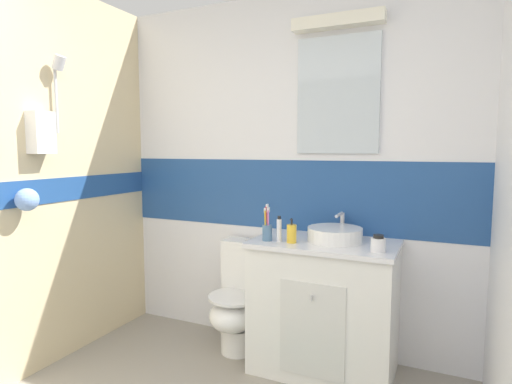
{
  "coord_description": "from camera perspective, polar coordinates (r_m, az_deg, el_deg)",
  "views": [
    {
      "loc": [
        1.05,
        -0.4,
        1.43
      ],
      "look_at": [
        0.05,
        1.78,
        1.18
      ],
      "focal_mm": 29.31,
      "sensor_mm": 36.0,
      "label": 1
    }
  ],
  "objects": [
    {
      "name": "wall_back_tiled",
      "position": [
        3.04,
        4.57,
        2.73
      ],
      "size": [
        3.2,
        0.2,
        2.5
      ],
      "color": "white",
      "rests_on": "ground_plane"
    },
    {
      "name": "wall_left_shower_alcove",
      "position": [
        2.89,
        -31.57,
        1.48
      ],
      "size": [
        0.25,
        3.48,
        2.5
      ],
      "color": "beige",
      "rests_on": "ground_plane"
    },
    {
      "name": "vanity_cabinet",
      "position": [
        2.81,
        9.27,
        -15.1
      ],
      "size": [
        0.9,
        0.55,
        0.85
      ],
      "color": "white",
      "rests_on": "ground_plane"
    },
    {
      "name": "sink_basin",
      "position": [
        2.69,
        10.72,
        -5.61
      ],
      "size": [
        0.34,
        0.39,
        0.16
      ],
      "color": "white",
      "rests_on": "vanity_cabinet"
    },
    {
      "name": "toilet",
      "position": [
        3.06,
        -2.21,
        -14.54
      ],
      "size": [
        0.37,
        0.5,
        0.78
      ],
      "color": "white",
      "rests_on": "ground_plane"
    },
    {
      "name": "toothbrush_cup",
      "position": [
        2.66,
        1.54,
        -5.29
      ],
      "size": [
        0.06,
        0.06,
        0.23
      ],
      "color": "#4C7299",
      "rests_on": "vanity_cabinet"
    },
    {
      "name": "soap_dispenser",
      "position": [
        2.61,
        4.88,
        -5.66
      ],
      "size": [
        0.06,
        0.06,
        0.15
      ],
      "color": "yellow",
      "rests_on": "vanity_cabinet"
    },
    {
      "name": "hair_gel_jar",
      "position": [
        2.48,
        16.34,
        -6.82
      ],
      "size": [
        0.08,
        0.08,
        0.1
      ],
      "color": "white",
      "rests_on": "vanity_cabinet"
    },
    {
      "name": "toothpaste_tube_upright",
      "position": [
        2.63,
        3.17,
        -5.14
      ],
      "size": [
        0.03,
        0.03,
        0.16
      ],
      "color": "white",
      "rests_on": "vanity_cabinet"
    }
  ]
}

